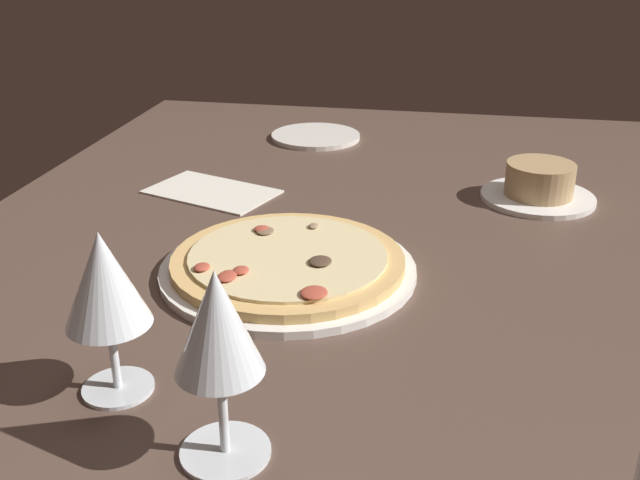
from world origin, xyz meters
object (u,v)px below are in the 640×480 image
pizza_main (288,264)px  wine_glass_far (218,331)px  ramekin_on_saucer (539,185)px  wine_glass_near (104,283)px  side_plate (316,136)px  paper_menu (212,192)px

pizza_main → wine_glass_far: size_ratio=1.87×
pizza_main → wine_glass_far: 34.59cm
ramekin_on_saucer → wine_glass_near: size_ratio=1.08×
wine_glass_far → wine_glass_near: 14.03cm
pizza_main → ramekin_on_saucer: 44.85cm
pizza_main → side_plate: bearing=-172.3°
paper_menu → wine_glass_far: bearing=38.7°
wine_glass_near → side_plate: size_ratio=0.92×
paper_menu → wine_glass_near: bearing=28.3°
pizza_main → wine_glass_far: bearing=4.1°
wine_glass_near → ramekin_on_saucer: bearing=144.1°
pizza_main → wine_glass_near: 29.80cm
wine_glass_far → pizza_main: bearing=-175.9°
wine_glass_near → side_plate: 84.89cm
wine_glass_near → side_plate: wine_glass_near is taller
wine_glass_far → paper_menu: 62.76cm
ramekin_on_saucer → wine_glass_far: (64.45, -29.53, 9.20)cm
wine_glass_far → side_plate: 92.06cm
paper_menu → ramekin_on_saucer: bearing=116.5°
pizza_main → wine_glass_far: wine_glass_far is taller
ramekin_on_saucer → wine_glass_near: bearing=-35.9°
pizza_main → ramekin_on_saucer: bearing=134.7°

